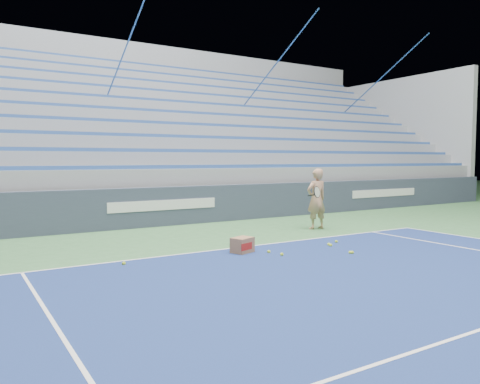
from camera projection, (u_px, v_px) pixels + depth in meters
name	position (u px, v px, depth m)	size (l,w,h in m)	color
sponsor_barrier	(162.00, 206.00, 13.22)	(30.00, 0.32, 1.10)	#343C50
bleachers	(104.00, 147.00, 17.94)	(31.00, 9.15, 7.30)	#919499
tennis_player	(316.00, 199.00, 12.56)	(0.91, 0.83, 1.63)	tan
ball_box	(242.00, 245.00, 9.37)	(0.51, 0.45, 0.32)	#916546
tennis_ball_0	(124.00, 263.00, 8.29)	(0.07, 0.07, 0.07)	#C1E02D
tennis_ball_1	(282.00, 254.00, 9.07)	(0.07, 0.07, 0.07)	#C1E02D
tennis_ball_2	(350.00, 253.00, 9.26)	(0.07, 0.07, 0.07)	#C1E02D
tennis_ball_3	(269.00, 252.00, 9.34)	(0.07, 0.07, 0.07)	#C1E02D
tennis_ball_4	(331.00, 245.00, 10.05)	(0.07, 0.07, 0.07)	#C1E02D
tennis_ball_5	(336.00, 242.00, 10.49)	(0.07, 0.07, 0.07)	#C1E02D
tennis_ball_6	(329.00, 244.00, 10.15)	(0.07, 0.07, 0.07)	#C1E02D
tennis_ball_7	(352.00, 253.00, 9.26)	(0.07, 0.07, 0.07)	#C1E02D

